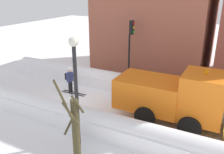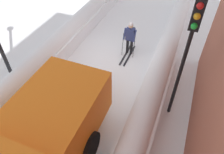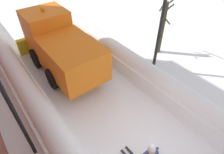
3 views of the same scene
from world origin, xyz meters
The scene contains 3 objects.
plow_truck centered at (-0.18, 6.00, 1.48)m, with size 3.20×5.98×3.12m.
skier centered at (-0.71, -1.04, 1.00)m, with size 0.62×1.80×1.81m.
traffic_light_pole centered at (-3.40, 2.14, 3.28)m, with size 0.28×0.42×4.70m.
Camera 2 is at (-3.23, 7.74, 6.87)m, focal length 34.21 mm.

